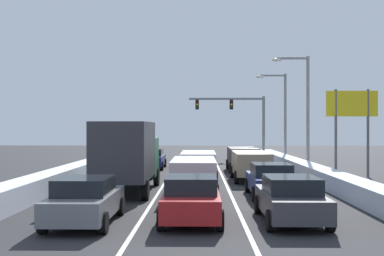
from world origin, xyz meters
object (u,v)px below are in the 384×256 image
at_px(suv_white_center_lane_third, 198,163).
at_px(suv_black_right_lane_fourth, 243,157).
at_px(sedan_navy_right_lane_second, 271,180).
at_px(box_truck_left_lane_second, 127,153).
at_px(sedan_maroon_center_lane_fourth, 196,160).
at_px(sedan_navy_left_lane_fourth, 152,159).
at_px(suv_silver_center_lane_second, 194,173).
at_px(street_lamp_right_far, 281,109).
at_px(suv_tan_right_lane_third, 251,163).
at_px(sedan_charcoal_left_lane_third, 139,165).
at_px(sedan_charcoal_right_lane_nearest, 291,199).
at_px(street_lamp_right_mid, 303,102).
at_px(traffic_light_gantry, 240,113).
at_px(sedan_red_center_lane_nearest, 191,198).
at_px(sedan_gray_left_lane_nearest, 85,200).
at_px(roadside_sign_right, 352,113).

bearing_deg(suv_white_center_lane_third, suv_black_right_lane_fourth, 63.29).
height_order(sedan_navy_right_lane_second, box_truck_left_lane_second, box_truck_left_lane_second).
bearing_deg(sedan_maroon_center_lane_fourth, sedan_navy_left_lane_fourth, 153.76).
xyz_separation_m(suv_silver_center_lane_second, street_lamp_right_far, (7.33, 20.54, 3.67)).
relative_size(suv_tan_right_lane_third, sedan_navy_left_lane_fourth, 1.09).
relative_size(sedan_maroon_center_lane_fourth, sedan_charcoal_left_lane_third, 1.00).
bearing_deg(suv_black_right_lane_fourth, sedan_charcoal_left_lane_third, -148.64).
relative_size(sedan_charcoal_right_lane_nearest, suv_black_right_lane_fourth, 0.92).
distance_m(suv_white_center_lane_third, street_lamp_right_far, 16.30).
bearing_deg(sedan_maroon_center_lane_fourth, sedan_navy_right_lane_second, -75.54).
height_order(suv_tan_right_lane_third, box_truck_left_lane_second, box_truck_left_lane_second).
xyz_separation_m(sedan_maroon_center_lane_fourth, sedan_charcoal_left_lane_third, (-3.51, -4.60, 0.00)).
distance_m(suv_black_right_lane_fourth, street_lamp_right_mid, 5.72).
xyz_separation_m(sedan_navy_left_lane_fourth, traffic_light_gantry, (7.64, 11.88, 3.73)).
relative_size(sedan_maroon_center_lane_fourth, traffic_light_gantry, 0.60).
xyz_separation_m(sedan_charcoal_right_lane_nearest, sedan_red_center_lane_nearest, (-3.26, 0.05, 0.00)).
distance_m(sedan_navy_left_lane_fourth, street_lamp_right_mid, 11.86).
xyz_separation_m(suv_silver_center_lane_second, suv_white_center_lane_third, (0.19, 6.36, 0.00)).
bearing_deg(sedan_gray_left_lane_nearest, sedan_charcoal_right_lane_nearest, 3.42).
xyz_separation_m(sedan_maroon_center_lane_fourth, traffic_light_gantry, (4.28, 13.54, 3.73)).
distance_m(suv_tan_right_lane_third, street_lamp_right_far, 15.20).
xyz_separation_m(sedan_charcoal_left_lane_third, street_lamp_right_mid, (11.06, 4.06, 4.11)).
bearing_deg(suv_white_center_lane_third, sedan_red_center_lane_nearest, -90.84).
relative_size(sedan_charcoal_right_lane_nearest, suv_tan_right_lane_third, 0.92).
height_order(sedan_maroon_center_lane_fourth, box_truck_left_lane_second, box_truck_left_lane_second).
relative_size(sedan_charcoal_right_lane_nearest, street_lamp_right_mid, 0.55).
height_order(suv_tan_right_lane_third, street_lamp_right_far, street_lamp_right_far).
height_order(sedan_charcoal_right_lane_nearest, sedan_gray_left_lane_nearest, same).
height_order(sedan_maroon_center_lane_fourth, sedan_gray_left_lane_nearest, same).
height_order(sedan_red_center_lane_nearest, street_lamp_right_mid, street_lamp_right_mid).
bearing_deg(suv_black_right_lane_fourth, suv_white_center_lane_third, -116.71).
bearing_deg(sedan_navy_right_lane_second, suv_tan_right_lane_third, 91.72).
height_order(suv_tan_right_lane_third, sedan_navy_left_lane_fourth, suv_tan_right_lane_third).
distance_m(box_truck_left_lane_second, traffic_light_gantry, 26.76).
xyz_separation_m(traffic_light_gantry, roadside_sign_right, (5.50, -18.06, -0.48)).
relative_size(suv_black_right_lane_fourth, suv_white_center_lane_third, 1.00).
xyz_separation_m(sedan_charcoal_right_lane_nearest, suv_white_center_lane_third, (-3.08, 12.55, 0.25)).
height_order(suv_black_right_lane_fourth, street_lamp_right_far, street_lamp_right_far).
relative_size(sedan_navy_right_lane_second, street_lamp_right_far, 0.58).
relative_size(sedan_charcoal_right_lane_nearest, street_lamp_right_far, 0.58).
height_order(sedan_charcoal_left_lane_third, street_lamp_right_mid, street_lamp_right_mid).
bearing_deg(traffic_light_gantry, street_lamp_right_mid, -76.95).
bearing_deg(suv_silver_center_lane_second, sedan_charcoal_left_lane_third, 112.61).
bearing_deg(sedan_navy_left_lane_fourth, sedan_maroon_center_lane_fourth, -26.24).
xyz_separation_m(sedan_navy_right_lane_second, sedan_gray_left_lane_nearest, (-6.87, -6.23, 0.00)).
relative_size(sedan_charcoal_right_lane_nearest, box_truck_left_lane_second, 0.62).
relative_size(sedan_charcoal_right_lane_nearest, suv_silver_center_lane_second, 0.92).
bearing_deg(sedan_charcoal_left_lane_third, street_lamp_right_mid, 20.17).
xyz_separation_m(suv_silver_center_lane_second, traffic_light_gantry, (4.28, 26.57, 3.48)).
relative_size(sedan_gray_left_lane_nearest, street_lamp_right_far, 0.58).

